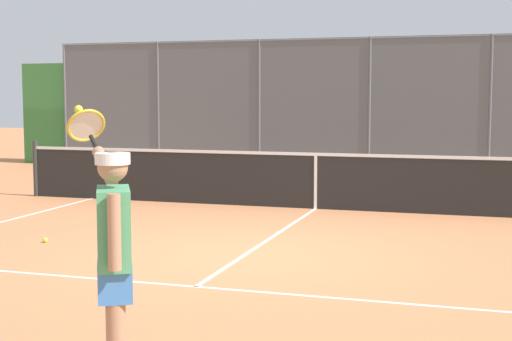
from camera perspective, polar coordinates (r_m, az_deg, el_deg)
The scene contains 6 objects.
ground_plane at distance 9.11m, azimuth -0.92°, elevation -6.49°, with size 60.00×60.00×0.00m, color #C67A4C.
court_line_markings at distance 7.38m, azimuth -5.59°, elevation -9.42°, with size 8.64×10.01×0.01m.
fence_backdrop at distance 19.12m, azimuth 8.91°, elevation 4.11°, with size 19.87×1.37×3.35m.
tennis_net at distance 12.77m, azimuth 4.57°, elevation -0.73°, with size 11.10×0.09×1.07m.
tennis_player at distance 5.04m, azimuth -10.81°, elevation -6.09°, with size 0.92×1.08×1.86m.
tennis_ball_by_sideline at distance 10.27m, azimuth -15.76°, elevation -5.12°, with size 0.07×0.07×0.07m, color #C1D138.
Camera 1 is at (-2.78, 8.46, 1.93)m, focal length 52.49 mm.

